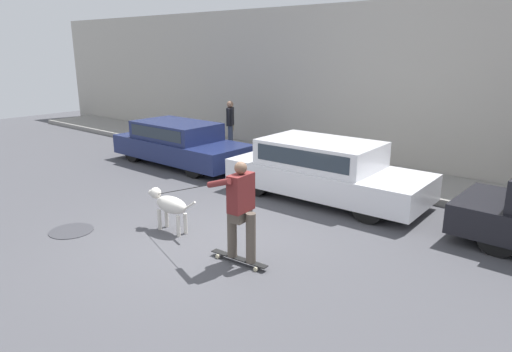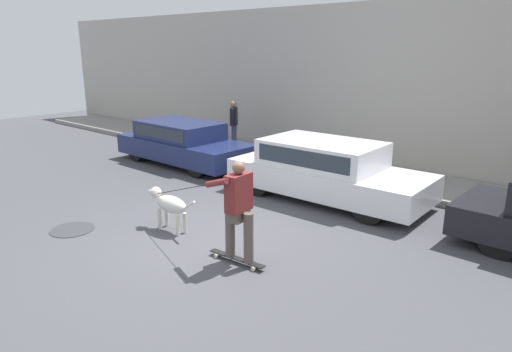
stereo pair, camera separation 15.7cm
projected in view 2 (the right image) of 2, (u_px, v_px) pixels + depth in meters
name	position (u px, v px, depth m)	size (l,w,h in m)	color
ground_plane	(208.00, 244.00, 7.96)	(36.00, 36.00, 0.00)	#47474C
back_wall	(391.00, 88.00, 12.32)	(32.00, 0.30, 4.51)	#ADA89E
sidewalk_curb	(364.00, 174.00, 12.02)	(30.00, 2.11, 0.16)	gray
parked_car_0	(183.00, 143.00, 13.30)	(4.35, 1.71, 1.23)	black
parked_car_1	(326.00, 171.00, 10.18)	(4.52, 1.93, 1.32)	black
dog	(170.00, 204.00, 8.42)	(1.24, 0.33, 0.77)	beige
skateboarder	(238.00, 207.00, 6.99)	(2.78, 0.63, 1.67)	beige
pedestrian_with_bag	(234.00, 122.00, 14.48)	(0.40, 0.55, 1.54)	#3D4760
manhole_cover	(72.00, 230.00, 8.57)	(0.80, 0.80, 0.01)	#38383D
fire_hydrant	(153.00, 136.00, 15.64)	(0.18, 0.18, 0.73)	gold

